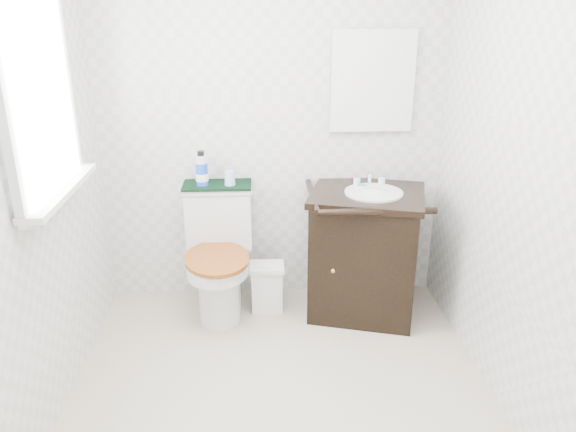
{
  "coord_description": "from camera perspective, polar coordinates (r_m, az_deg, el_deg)",
  "views": [
    {
      "loc": [
        -0.1,
        -2.33,
        1.92
      ],
      "look_at": [
        0.08,
        0.75,
        0.73
      ],
      "focal_mm": 35.0,
      "sensor_mm": 36.0,
      "label": 1
    }
  ],
  "objects": [
    {
      "name": "wall_back",
      "position": [
        3.6,
        -1.65,
        9.53
      ],
      "size": [
        2.4,
        0.0,
        2.4
      ],
      "primitive_type": "plane",
      "rotation": [
        1.57,
        0.0,
        0.0
      ],
      "color": "silver",
      "rests_on": "ground"
    },
    {
      "name": "mirror",
      "position": [
        3.61,
        8.61,
        13.36
      ],
      "size": [
        0.5,
        0.02,
        0.6
      ],
      "primitive_type": "cube",
      "color": "silver",
      "rests_on": "wall_back"
    },
    {
      "name": "wall_left",
      "position": [
        2.63,
        -25.51,
        3.12
      ],
      "size": [
        0.0,
        2.4,
        2.4
      ],
      "primitive_type": "plane",
      "rotation": [
        1.57,
        0.0,
        1.57
      ],
      "color": "silver",
      "rests_on": "ground"
    },
    {
      "name": "toilet",
      "position": [
        3.65,
        -7.0,
        -4.42
      ],
      "size": [
        0.45,
        0.65,
        0.81
      ],
      "color": "silver",
      "rests_on": "floor"
    },
    {
      "name": "vanity",
      "position": [
        3.62,
        7.84,
        -3.41
      ],
      "size": [
        0.81,
        0.75,
        0.92
      ],
      "color": "black",
      "rests_on": "floor"
    },
    {
      "name": "towel",
      "position": [
        3.59,
        -7.21,
        3.15
      ],
      "size": [
        0.43,
        0.22,
        0.02
      ],
      "primitive_type": "cube",
      "color": "black",
      "rests_on": "toilet"
    },
    {
      "name": "mouthwash_bottle",
      "position": [
        3.55,
        -8.77,
        4.68
      ],
      "size": [
        0.08,
        0.08,
        0.22
      ],
      "color": "blue",
      "rests_on": "towel"
    },
    {
      "name": "wall_right",
      "position": [
        2.71,
        23.17,
        3.99
      ],
      "size": [
        0.0,
        2.4,
        2.4
      ],
      "primitive_type": "plane",
      "rotation": [
        1.57,
        0.0,
        -1.57
      ],
      "color": "silver",
      "rests_on": "ground"
    },
    {
      "name": "window",
      "position": [
        2.78,
        -24.23,
        11.64
      ],
      "size": [
        0.02,
        0.7,
        0.9
      ],
      "primitive_type": "cube",
      "color": "white",
      "rests_on": "wall_left"
    },
    {
      "name": "wall_front",
      "position": [
        1.34,
        1.59,
        -11.37
      ],
      "size": [
        2.4,
        0.0,
        2.4
      ],
      "primitive_type": "plane",
      "rotation": [
        -1.57,
        0.0,
        0.0
      ],
      "color": "silver",
      "rests_on": "ground"
    },
    {
      "name": "floor",
      "position": [
        3.01,
        -0.66,
        -18.45
      ],
      "size": [
        2.4,
        2.4,
        0.0
      ],
      "primitive_type": "plane",
      "color": "beige",
      "rests_on": "ground"
    },
    {
      "name": "soap_bar",
      "position": [
        3.56,
        7.53,
        3.08
      ],
      "size": [
        0.08,
        0.05,
        0.02
      ],
      "primitive_type": "ellipsoid",
      "color": "#1A7F77",
      "rests_on": "vanity"
    },
    {
      "name": "cup",
      "position": [
        3.55,
        -5.93,
        3.86
      ],
      "size": [
        0.07,
        0.07,
        0.09
      ],
      "primitive_type": "cone",
      "color": "#90BCEB",
      "rests_on": "towel"
    },
    {
      "name": "trash_bin",
      "position": [
        3.71,
        -2.14,
        -7.18
      ],
      "size": [
        0.22,
        0.18,
        0.32
      ],
      "color": "silver",
      "rests_on": "floor"
    }
  ]
}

